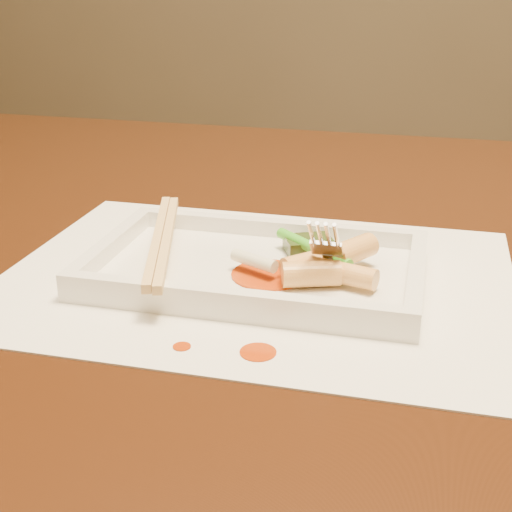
% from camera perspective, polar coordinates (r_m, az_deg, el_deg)
% --- Properties ---
extents(table, '(1.40, 0.90, 0.75)m').
position_cam_1_polar(table, '(0.68, 7.13, -7.04)').
color(table, black).
rests_on(table, ground).
extents(placemat, '(0.40, 0.30, 0.00)m').
position_cam_1_polar(placemat, '(0.57, 0.00, -1.75)').
color(placemat, white).
rests_on(placemat, table).
extents(sauce_splatter_a, '(0.02, 0.02, 0.00)m').
position_cam_1_polar(sauce_splatter_a, '(0.46, 0.17, -7.70)').
color(sauce_splatter_a, '#B63505').
rests_on(sauce_splatter_a, placemat).
extents(sauce_splatter_b, '(0.01, 0.01, 0.00)m').
position_cam_1_polar(sauce_splatter_b, '(0.47, -5.95, -7.21)').
color(sauce_splatter_b, '#B63505').
rests_on(sauce_splatter_b, placemat).
extents(plate_base, '(0.26, 0.16, 0.01)m').
position_cam_1_polar(plate_base, '(0.57, 0.00, -1.31)').
color(plate_base, white).
rests_on(plate_base, placemat).
extents(plate_rim_far, '(0.26, 0.01, 0.01)m').
position_cam_1_polar(plate_rim_far, '(0.63, 1.63, 2.26)').
color(plate_rim_far, white).
rests_on(plate_rim_far, plate_base).
extents(plate_rim_near, '(0.26, 0.01, 0.01)m').
position_cam_1_polar(plate_rim_near, '(0.50, -2.07, -3.50)').
color(plate_rim_near, white).
rests_on(plate_rim_near, plate_base).
extents(plate_rim_left, '(0.01, 0.14, 0.01)m').
position_cam_1_polar(plate_rim_left, '(0.60, -11.54, 0.83)').
color(plate_rim_left, white).
rests_on(plate_rim_left, plate_base).
extents(plate_rim_right, '(0.01, 0.14, 0.01)m').
position_cam_1_polar(plate_rim_right, '(0.55, 12.70, -1.49)').
color(plate_rim_right, white).
rests_on(plate_rim_right, plate_base).
extents(veg_piece, '(0.05, 0.04, 0.01)m').
position_cam_1_polar(veg_piece, '(0.59, 4.23, 0.90)').
color(veg_piece, black).
rests_on(veg_piece, plate_base).
extents(scallion_white, '(0.04, 0.03, 0.01)m').
position_cam_1_polar(scallion_white, '(0.55, -0.15, -0.37)').
color(scallion_white, '#EAEACC').
rests_on(scallion_white, plate_base).
extents(scallion_green, '(0.07, 0.06, 0.01)m').
position_cam_1_polar(scallion_green, '(0.57, 4.59, 0.64)').
color(scallion_green, green).
rests_on(scallion_green, plate_base).
extents(chopstick_a, '(0.06, 0.19, 0.01)m').
position_cam_1_polar(chopstick_a, '(0.58, -7.87, 1.43)').
color(chopstick_a, '#DBB06D').
rests_on(chopstick_a, plate_rim_near).
extents(chopstick_b, '(0.06, 0.19, 0.01)m').
position_cam_1_polar(chopstick_b, '(0.58, -7.13, 1.36)').
color(chopstick_b, '#DBB06D').
rests_on(chopstick_b, plate_rim_near).
extents(fork, '(0.09, 0.10, 0.14)m').
position_cam_1_polar(fork, '(0.54, 7.67, 6.25)').
color(fork, silver).
rests_on(fork, plate_base).
extents(sauce_blob_0, '(0.06, 0.06, 0.00)m').
position_cam_1_polar(sauce_blob_0, '(0.55, 1.03, -1.50)').
color(sauce_blob_0, '#B63505').
rests_on(sauce_blob_0, plate_base).
extents(rice_cake_0, '(0.05, 0.03, 0.02)m').
position_cam_1_polar(rice_cake_0, '(0.53, 7.03, -1.39)').
color(rice_cake_0, '#EEC16F').
rests_on(rice_cake_0, plate_base).
extents(rice_cake_1, '(0.05, 0.03, 0.02)m').
position_cam_1_polar(rice_cake_1, '(0.53, 4.44, -1.44)').
color(rice_cake_1, '#EEC16F').
rests_on(rice_cake_1, plate_base).
extents(rice_cake_2, '(0.04, 0.04, 0.02)m').
position_cam_1_polar(rice_cake_2, '(0.56, 7.80, 0.45)').
color(rice_cake_2, '#EEC16F').
rests_on(rice_cake_2, plate_base).
extents(rice_cake_3, '(0.04, 0.04, 0.02)m').
position_cam_1_polar(rice_cake_3, '(0.55, 4.06, -0.60)').
color(rice_cake_3, '#EEC16F').
rests_on(rice_cake_3, plate_base).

